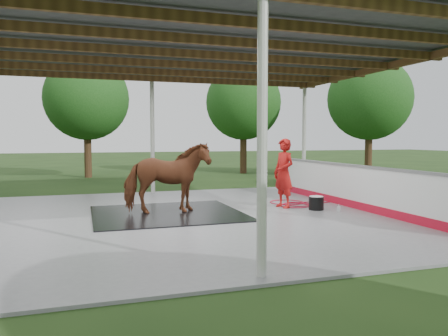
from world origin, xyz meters
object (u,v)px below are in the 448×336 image
object	(u,v)px
dasher_board	(351,187)
wash_bucket	(316,203)
handler	(284,173)
horse	(167,178)

from	to	relation	value
dasher_board	wash_bucket	world-z (taller)	dasher_board
dasher_board	handler	bearing A→B (deg)	164.20
dasher_board	handler	distance (m)	1.87
horse	handler	bearing A→B (deg)	-86.89
dasher_board	horse	world-z (taller)	horse
horse	handler	xyz separation A→B (m)	(3.14, 0.03, 0.03)
dasher_board	wash_bucket	distance (m)	1.19
wash_bucket	dasher_board	bearing A→B (deg)	6.07
horse	dasher_board	bearing A→B (deg)	-92.88
dasher_board	wash_bucket	xyz separation A→B (m)	(-1.13, -0.12, -0.36)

